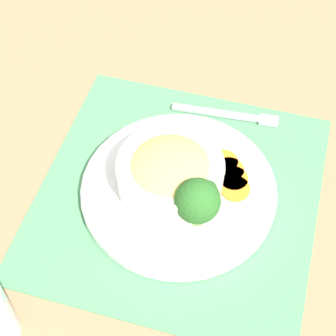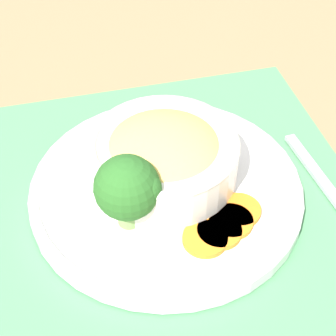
% 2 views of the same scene
% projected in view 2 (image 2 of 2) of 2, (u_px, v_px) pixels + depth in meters
% --- Properties ---
extents(ground_plane, '(4.00, 4.00, 0.00)m').
position_uv_depth(ground_plane, '(166.00, 199.00, 0.63)').
color(ground_plane, '#8C704C').
extents(placemat, '(0.46, 0.45, 0.00)m').
position_uv_depth(placemat, '(166.00, 197.00, 0.63)').
color(placemat, '#4C8C59').
rests_on(placemat, ground_plane).
extents(plate, '(0.30, 0.30, 0.02)m').
position_uv_depth(plate, '(166.00, 189.00, 0.62)').
color(plate, white).
rests_on(plate, placemat).
extents(bowl, '(0.16, 0.16, 0.07)m').
position_uv_depth(bowl, '(164.00, 156.00, 0.60)').
color(bowl, silver).
rests_on(bowl, plate).
extents(broccoli_floret, '(0.07, 0.07, 0.08)m').
position_uv_depth(broccoli_floret, '(128.00, 188.00, 0.54)').
color(broccoli_floret, '#759E51').
rests_on(broccoli_floret, plate).
extents(carrot_slice_near, '(0.05, 0.05, 0.01)m').
position_uv_depth(carrot_slice_near, '(205.00, 239.00, 0.56)').
color(carrot_slice_near, orange).
rests_on(carrot_slice_near, plate).
extents(carrot_slice_middle, '(0.05, 0.05, 0.01)m').
position_uv_depth(carrot_slice_middle, '(219.00, 231.00, 0.56)').
color(carrot_slice_middle, orange).
rests_on(carrot_slice_middle, plate).
extents(carrot_slice_far, '(0.05, 0.05, 0.01)m').
position_uv_depth(carrot_slice_far, '(231.00, 222.00, 0.57)').
color(carrot_slice_far, orange).
rests_on(carrot_slice_far, plate).
extents(carrot_slice_extra, '(0.05, 0.05, 0.01)m').
position_uv_depth(carrot_slice_extra, '(239.00, 210.00, 0.58)').
color(carrot_slice_extra, orange).
rests_on(carrot_slice_extra, plate).
extents(fork, '(0.04, 0.18, 0.01)m').
position_uv_depth(fork, '(336.00, 199.00, 0.62)').
color(fork, '#B7B7BC').
rests_on(fork, placemat).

